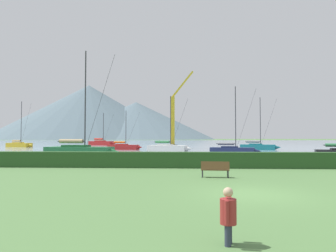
{
  "coord_description": "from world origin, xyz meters",
  "views": [
    {
      "loc": [
        -2.93,
        -12.7,
        2.34
      ],
      "look_at": [
        -7.07,
        67.52,
        5.43
      ],
      "focal_mm": 32.34,
      "sensor_mm": 36.0,
      "label": 1
    }
  ],
  "objects_px": {
    "sailboat_slip_2": "(258,147)",
    "sailboat_slip_8": "(233,150)",
    "sailboat_slip_11": "(124,147)",
    "sailboat_slip_3": "(102,143)",
    "dock_crane": "(174,125)",
    "sailboat_slip_12": "(19,144)",
    "park_bench_near_path": "(215,168)",
    "person_seated_viewer": "(228,213)",
    "sailboat_slip_6": "(81,151)",
    "sailboat_slip_7": "(168,148)"
  },
  "relations": [
    {
      "from": "sailboat_slip_2",
      "to": "sailboat_slip_8",
      "type": "distance_m",
      "value": 17.45
    },
    {
      "from": "sailboat_slip_11",
      "to": "sailboat_slip_3",
      "type": "bearing_deg",
      "value": 121.5
    },
    {
      "from": "sailboat_slip_3",
      "to": "sailboat_slip_8",
      "type": "height_order",
      "value": "sailboat_slip_3"
    },
    {
      "from": "sailboat_slip_2",
      "to": "dock_crane",
      "type": "relative_size",
      "value": 0.6
    },
    {
      "from": "sailboat_slip_11",
      "to": "dock_crane",
      "type": "relative_size",
      "value": 0.45
    },
    {
      "from": "sailboat_slip_2",
      "to": "sailboat_slip_3",
      "type": "distance_m",
      "value": 51.42
    },
    {
      "from": "sailboat_slip_3",
      "to": "sailboat_slip_12",
      "type": "height_order",
      "value": "sailboat_slip_12"
    },
    {
      "from": "sailboat_slip_12",
      "to": "park_bench_near_path",
      "type": "relative_size",
      "value": 6.76
    },
    {
      "from": "sailboat_slip_3",
      "to": "dock_crane",
      "type": "bearing_deg",
      "value": -28.54
    },
    {
      "from": "sailboat_slip_12",
      "to": "park_bench_near_path",
      "type": "bearing_deg",
      "value": -35.56
    },
    {
      "from": "person_seated_viewer",
      "to": "sailboat_slip_3",
      "type": "bearing_deg",
      "value": 122.81
    },
    {
      "from": "park_bench_near_path",
      "to": "dock_crane",
      "type": "bearing_deg",
      "value": 99.41
    },
    {
      "from": "sailboat_slip_6",
      "to": "sailboat_slip_7",
      "type": "distance_m",
      "value": 18.07
    },
    {
      "from": "sailboat_slip_8",
      "to": "park_bench_near_path",
      "type": "relative_size",
      "value": 5.73
    },
    {
      "from": "sailboat_slip_2",
      "to": "sailboat_slip_7",
      "type": "height_order",
      "value": "sailboat_slip_2"
    },
    {
      "from": "sailboat_slip_8",
      "to": "person_seated_viewer",
      "type": "bearing_deg",
      "value": -84.17
    },
    {
      "from": "sailboat_slip_3",
      "to": "park_bench_near_path",
      "type": "bearing_deg",
      "value": -49.35
    },
    {
      "from": "sailboat_slip_3",
      "to": "park_bench_near_path",
      "type": "distance_m",
      "value": 78.68
    },
    {
      "from": "park_bench_near_path",
      "to": "sailboat_slip_7",
      "type": "bearing_deg",
      "value": 102.32
    },
    {
      "from": "sailboat_slip_7",
      "to": "sailboat_slip_8",
      "type": "relative_size",
      "value": 0.98
    },
    {
      "from": "sailboat_slip_7",
      "to": "sailboat_slip_11",
      "type": "distance_m",
      "value": 12.0
    },
    {
      "from": "sailboat_slip_3",
      "to": "sailboat_slip_7",
      "type": "height_order",
      "value": "sailboat_slip_3"
    },
    {
      "from": "sailboat_slip_7",
      "to": "person_seated_viewer",
      "type": "relative_size",
      "value": 7.51
    },
    {
      "from": "person_seated_viewer",
      "to": "sailboat_slip_7",
      "type": "bearing_deg",
      "value": 110.41
    },
    {
      "from": "sailboat_slip_7",
      "to": "dock_crane",
      "type": "xyz_separation_m",
      "value": [
        0.47,
        14.42,
        4.38
      ]
    },
    {
      "from": "sailboat_slip_12",
      "to": "sailboat_slip_8",
      "type": "bearing_deg",
      "value": -15.36
    },
    {
      "from": "sailboat_slip_6",
      "to": "sailboat_slip_8",
      "type": "height_order",
      "value": "sailboat_slip_6"
    },
    {
      "from": "sailboat_slip_3",
      "to": "person_seated_viewer",
      "type": "distance_m",
      "value": 88.99
    },
    {
      "from": "sailboat_slip_6",
      "to": "sailboat_slip_2",
      "type": "bearing_deg",
      "value": 49.22
    },
    {
      "from": "sailboat_slip_11",
      "to": "sailboat_slip_12",
      "type": "bearing_deg",
      "value": 163.35
    },
    {
      "from": "sailboat_slip_3",
      "to": "sailboat_slip_8",
      "type": "distance_m",
      "value": 58.4
    },
    {
      "from": "sailboat_slip_3",
      "to": "dock_crane",
      "type": "xyz_separation_m",
      "value": [
        23.0,
        -26.57,
        4.27
      ]
    },
    {
      "from": "park_bench_near_path",
      "to": "person_seated_viewer",
      "type": "xyz_separation_m",
      "value": [
        -0.87,
        -11.16,
        0.15
      ]
    },
    {
      "from": "sailboat_slip_6",
      "to": "dock_crane",
      "type": "bearing_deg",
      "value": 79.16
    },
    {
      "from": "sailboat_slip_3",
      "to": "sailboat_slip_11",
      "type": "relative_size",
      "value": 1.3
    },
    {
      "from": "sailboat_slip_8",
      "to": "sailboat_slip_11",
      "type": "relative_size",
      "value": 1.25
    },
    {
      "from": "sailboat_slip_8",
      "to": "sailboat_slip_12",
      "type": "bearing_deg",
      "value": 163.02
    },
    {
      "from": "sailboat_slip_2",
      "to": "sailboat_slip_8",
      "type": "bearing_deg",
      "value": -96.18
    },
    {
      "from": "sailboat_slip_12",
      "to": "person_seated_viewer",
      "type": "distance_m",
      "value": 78.02
    },
    {
      "from": "sailboat_slip_8",
      "to": "dock_crane",
      "type": "height_order",
      "value": "dock_crane"
    },
    {
      "from": "sailboat_slip_6",
      "to": "sailboat_slip_8",
      "type": "bearing_deg",
      "value": 29.22
    },
    {
      "from": "sailboat_slip_6",
      "to": "sailboat_slip_11",
      "type": "bearing_deg",
      "value": 96.52
    },
    {
      "from": "sailboat_slip_2",
      "to": "sailboat_slip_7",
      "type": "bearing_deg",
      "value": -135.86
    },
    {
      "from": "sailboat_slip_6",
      "to": "person_seated_viewer",
      "type": "height_order",
      "value": "sailboat_slip_6"
    },
    {
      "from": "sailboat_slip_7",
      "to": "person_seated_viewer",
      "type": "distance_m",
      "value": 44.22
    },
    {
      "from": "sailboat_slip_6",
      "to": "person_seated_viewer",
      "type": "distance_m",
      "value": 31.73
    },
    {
      "from": "dock_crane",
      "to": "sailboat_slip_3",
      "type": "bearing_deg",
      "value": 130.87
    },
    {
      "from": "sailboat_slip_3",
      "to": "sailboat_slip_11",
      "type": "height_order",
      "value": "sailboat_slip_3"
    },
    {
      "from": "sailboat_slip_8",
      "to": "person_seated_viewer",
      "type": "relative_size",
      "value": 7.67
    },
    {
      "from": "sailboat_slip_2",
      "to": "sailboat_slip_8",
      "type": "relative_size",
      "value": 1.05
    }
  ]
}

